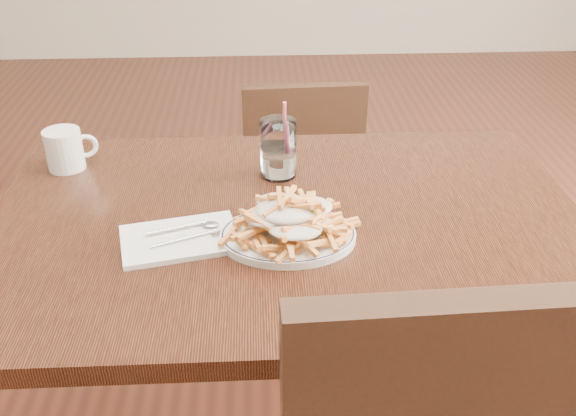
{
  "coord_description": "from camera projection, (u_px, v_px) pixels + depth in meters",
  "views": [
    {
      "loc": [
        -0.06,
        -1.1,
        1.42
      ],
      "look_at": [
        -0.0,
        -0.08,
        0.82
      ],
      "focal_mm": 40.0,
      "sensor_mm": 36.0,
      "label": 1
    }
  ],
  "objects": [
    {
      "name": "water_glass",
      "position": [
        278.0,
        152.0,
        1.41
      ],
      "size": [
        0.08,
        0.08,
        0.18
      ],
      "color": "white",
      "rests_on": "table"
    },
    {
      "name": "coffee_mug",
      "position": [
        65.0,
        149.0,
        1.45
      ],
      "size": [
        0.11,
        0.08,
        0.09
      ],
      "color": "silver",
      "rests_on": "table"
    },
    {
      "name": "chair_far",
      "position": [
        300.0,
        177.0,
        2.08
      ],
      "size": [
        0.38,
        0.38,
        0.79
      ],
      "color": "black",
      "rests_on": "ground"
    },
    {
      "name": "table",
      "position": [
        288.0,
        250.0,
        1.32
      ],
      "size": [
        1.2,
        0.8,
        0.75
      ],
      "color": "black",
      "rests_on": "ground"
    },
    {
      "name": "fries_plate",
      "position": [
        288.0,
        236.0,
        1.21
      ],
      "size": [
        0.26,
        0.23,
        0.02
      ],
      "color": "silver",
      "rests_on": "table"
    },
    {
      "name": "cutlery",
      "position": [
        180.0,
        234.0,
        1.21
      ],
      "size": [
        0.16,
        0.11,
        0.01
      ],
      "color": "silver",
      "rests_on": "napkin"
    },
    {
      "name": "napkin",
      "position": [
        180.0,
        239.0,
        1.21
      ],
      "size": [
        0.24,
        0.19,
        0.01
      ],
      "primitive_type": "cube",
      "rotation": [
        0.0,
        0.0,
        0.22
      ],
      "color": "white",
      "rests_on": "table"
    },
    {
      "name": "loaded_fries",
      "position": [
        288.0,
        215.0,
        1.19
      ],
      "size": [
        0.26,
        0.22,
        0.07
      ],
      "color": "#DC9043",
      "rests_on": "fries_plate"
    }
  ]
}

